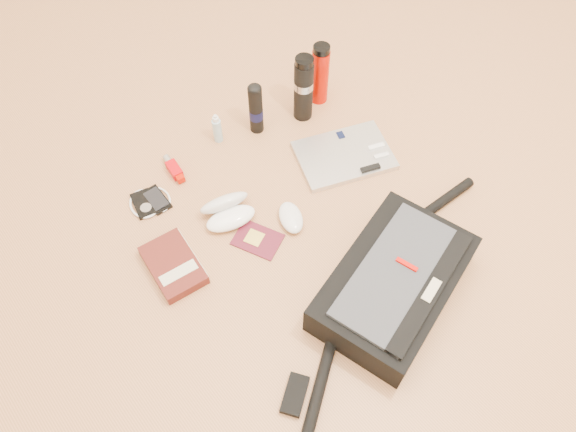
{
  "coord_description": "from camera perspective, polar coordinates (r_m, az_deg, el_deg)",
  "views": [
    {
      "loc": [
        -0.65,
        -0.66,
        1.48
      ],
      "look_at": [
        -0.05,
        0.06,
        0.06
      ],
      "focal_mm": 35.0,
      "sensor_mm": 36.0,
      "label": 1
    }
  ],
  "objects": [
    {
      "name": "ground",
      "position": [
        1.75,
        2.5,
        -1.59
      ],
      "size": [
        4.0,
        4.0,
        0.0
      ],
      "primitive_type": "plane",
      "color": "#B97C4D",
      "rests_on": "ground"
    },
    {
      "name": "messenger_bag",
      "position": [
        1.62,
        10.69,
        -6.79
      ],
      "size": [
        0.96,
        0.42,
        0.14
      ],
      "rotation": [
        0.0,
        0.0,
        0.28
      ],
      "color": "black",
      "rests_on": "ground"
    },
    {
      "name": "laptop",
      "position": [
        1.93,
        5.76,
        6.14
      ],
      "size": [
        0.37,
        0.32,
        0.03
      ],
      "rotation": [
        0.0,
        0.0,
        -0.37
      ],
      "color": "silver",
      "rests_on": "ground"
    },
    {
      "name": "book",
      "position": [
        1.7,
        -11.52,
        -4.91
      ],
      "size": [
        0.16,
        0.22,
        0.04
      ],
      "rotation": [
        0.0,
        0.0,
        -0.12
      ],
      "color": "#4E1712",
      "rests_on": "ground"
    },
    {
      "name": "passport",
      "position": [
        1.74,
        -3.12,
        -2.4
      ],
      "size": [
        0.15,
        0.17,
        0.01
      ],
      "rotation": [
        0.0,
        0.0,
        0.43
      ],
      "color": "#531121",
      "rests_on": "ground"
    },
    {
      "name": "mouse",
      "position": [
        1.76,
        0.3,
        -0.16
      ],
      "size": [
        0.11,
        0.14,
        0.04
      ],
      "rotation": [
        0.0,
        0.0,
        -0.41
      ],
      "color": "white",
      "rests_on": "ground"
    },
    {
      "name": "sunglasses_case",
      "position": [
        1.76,
        -6.16,
        0.53
      ],
      "size": [
        0.19,
        0.17,
        0.09
      ],
      "rotation": [
        0.0,
        0.0,
        -0.25
      ],
      "color": "white",
      "rests_on": "ground"
    },
    {
      "name": "ipod",
      "position": [
        1.86,
        -14.4,
        1.21
      ],
      "size": [
        0.11,
        0.12,
        0.01
      ],
      "rotation": [
        0.0,
        0.0,
        -0.24
      ],
      "color": "black",
      "rests_on": "ground"
    },
    {
      "name": "phone",
      "position": [
        1.86,
        -13.22,
        1.63
      ],
      "size": [
        0.09,
        0.11,
        0.01
      ],
      "rotation": [
        0.0,
        0.0,
        -0.05
      ],
      "color": "black",
      "rests_on": "ground"
    },
    {
      "name": "inhaler",
      "position": [
        1.91,
        -11.52,
        4.72
      ],
      "size": [
        0.04,
        0.12,
        0.03
      ],
      "rotation": [
        0.0,
        0.0,
        -0.13
      ],
      "color": "#BB050C",
      "rests_on": "ground"
    },
    {
      "name": "spray_bottle",
      "position": [
        1.96,
        -7.2,
        8.72
      ],
      "size": [
        0.04,
        0.04,
        0.12
      ],
      "rotation": [
        0.0,
        0.0,
        -0.35
      ],
      "color": "#99BBCB",
      "rests_on": "ground"
    },
    {
      "name": "aerosol_can",
      "position": [
        1.94,
        -3.29,
        10.86
      ],
      "size": [
        0.06,
        0.06,
        0.21
      ],
      "rotation": [
        0.0,
        0.0,
        -0.34
      ],
      "color": "black",
      "rests_on": "ground"
    },
    {
      "name": "thermos_black",
      "position": [
        1.97,
        1.59,
        12.85
      ],
      "size": [
        0.08,
        0.08,
        0.26
      ],
      "rotation": [
        0.0,
        0.0,
        0.27
      ],
      "color": "black",
      "rests_on": "ground"
    },
    {
      "name": "thermos_red",
      "position": [
        2.04,
        3.27,
        14.19
      ],
      "size": [
        0.07,
        0.07,
        0.24
      ],
      "rotation": [
        0.0,
        0.0,
        -0.06
      ],
      "color": "#B90D00",
      "rests_on": "ground"
    }
  ]
}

